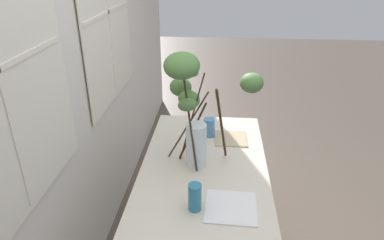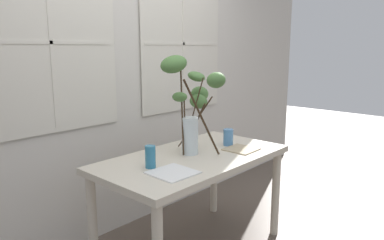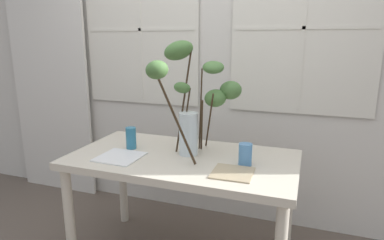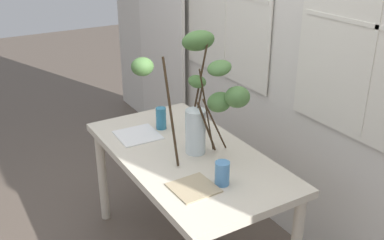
{
  "view_description": "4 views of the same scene",
  "coord_description": "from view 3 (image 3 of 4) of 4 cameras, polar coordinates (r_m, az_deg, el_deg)",
  "views": [
    {
      "loc": [
        -1.78,
        -0.07,
        1.95
      ],
      "look_at": [
        0.06,
        0.08,
        1.05
      ],
      "focal_mm": 32.45,
      "sensor_mm": 36.0,
      "label": 1
    },
    {
      "loc": [
        -1.9,
        -1.7,
        1.54
      ],
      "look_at": [
        0.06,
        0.07,
        1.01
      ],
      "focal_mm": 34.06,
      "sensor_mm": 36.0,
      "label": 2
    },
    {
      "loc": [
        0.74,
        -1.88,
        1.49
      ],
      "look_at": [
        0.05,
        0.05,
        1.0
      ],
      "focal_mm": 31.17,
      "sensor_mm": 36.0,
      "label": 3
    },
    {
      "loc": [
        2.11,
        -1.22,
        2.06
      ],
      "look_at": [
        -0.03,
        0.05,
        0.96
      ],
      "focal_mm": 42.41,
      "sensor_mm": 36.0,
      "label": 4
    }
  ],
  "objects": [
    {
      "name": "back_wall_with_windows",
      "position": [
        2.77,
        4.34,
        11.51
      ],
      "size": [
        5.65,
        0.14,
        2.78
      ],
      "color": "beige",
      "rests_on": "ground"
    },
    {
      "name": "dining_table",
      "position": [
        2.18,
        -1.61,
        -8.52
      ],
      "size": [
        1.44,
        0.77,
        0.77
      ],
      "color": "beige",
      "rests_on": "ground"
    },
    {
      "name": "drinking_glass_blue_left",
      "position": [
        2.31,
        -10.39,
        -3.05
      ],
      "size": [
        0.07,
        0.07,
        0.15
      ],
      "primitive_type": "cylinder",
      "color": "teal",
      "rests_on": "dining_table"
    },
    {
      "name": "plate_square_left",
      "position": [
        2.17,
        -12.25,
        -6.18
      ],
      "size": [
        0.27,
        0.27,
        0.01
      ],
      "primitive_type": "cube",
      "rotation": [
        0.0,
        0.0,
        -0.03
      ],
      "color": "white",
      "rests_on": "dining_table"
    },
    {
      "name": "curtain_sheer_side",
      "position": [
        3.49,
        -23.15,
        6.52
      ],
      "size": [
        0.85,
        0.03,
        2.25
      ],
      "primitive_type": "cube",
      "color": "silver",
      "rests_on": "ground"
    },
    {
      "name": "vase_with_branches",
      "position": [
        2.09,
        0.26,
        4.67
      ],
      "size": [
        0.57,
        0.59,
        0.76
      ],
      "color": "silver",
      "rests_on": "dining_table"
    },
    {
      "name": "drinking_glass_blue_right",
      "position": [
        2.01,
        9.11,
        -5.83
      ],
      "size": [
        0.08,
        0.08,
        0.13
      ],
      "primitive_type": "cylinder",
      "color": "#4C84BC",
      "rests_on": "dining_table"
    },
    {
      "name": "plate_square_right",
      "position": [
        1.89,
        6.95,
        -8.95
      ],
      "size": [
        0.23,
        0.23,
        0.01
      ],
      "primitive_type": "cube",
      "rotation": [
        0.0,
        0.0,
        0.03
      ],
      "color": "tan",
      "rests_on": "dining_table"
    }
  ]
}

